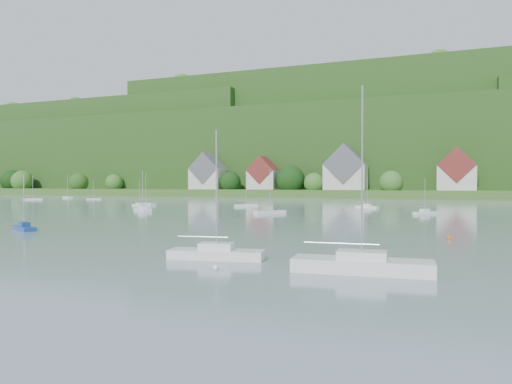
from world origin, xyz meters
TOP-DOWN VIEW (x-y plane):
  - far_shore_strip at (0.00, 200.00)m, footprint 600.00×60.00m
  - forested_ridge at (0.39, 268.57)m, footprint 620.00×181.22m
  - village_building_0 at (-55.00, 187.00)m, footprint 14.00×10.40m
  - village_building_1 at (-30.00, 189.00)m, footprint 12.00×9.36m
  - village_building_2 at (5.00, 188.00)m, footprint 16.00×11.44m
  - village_building_3 at (45.00, 186.00)m, footprint 13.00×10.40m
  - near_sailboat_1 at (-6.03, 42.75)m, footprint 4.83×3.36m
  - near_sailboat_3 at (23.83, 31.74)m, footprint 7.03×3.05m
  - near_sailboat_4 at (34.25, 30.23)m, footprint 8.49×2.93m
  - mooring_buoy_1 at (25.52, 28.11)m, footprint 0.39×0.39m
  - mooring_buoy_2 at (39.59, 50.28)m, footprint 0.44×0.44m
  - mooring_buoy_3 at (-9.97, 46.54)m, footprint 0.48×0.48m
  - far_sailboat_cluster at (14.01, 115.62)m, footprint 198.09×66.03m

SIDE VIEW (x-z plane):
  - mooring_buoy_1 at x=25.52m, z-range -0.19..0.19m
  - mooring_buoy_2 at x=39.59m, z-range -0.22..0.22m
  - mooring_buoy_3 at x=-9.97m, z-range -0.24..0.24m
  - far_sailboat_cluster at x=14.01m, z-range -3.90..4.63m
  - near_sailboat_1 at x=-6.03m, z-range -2.81..3.59m
  - near_sailboat_3 at x=23.83m, z-range -4.12..5.06m
  - near_sailboat_4 at x=34.25m, z-range -5.10..6.17m
  - far_shore_strip at x=0.00m, z-range 0.00..3.00m
  - village_building_1 at x=-30.00m, z-range 1.75..15.75m
  - village_building_3 at x=45.00m, z-range 1.68..17.18m
  - village_building_0 at x=-55.00m, z-range 1.51..17.51m
  - village_building_2 at x=5.00m, z-range 1.27..19.27m
  - forested_ridge at x=0.39m, z-range -12.06..57.83m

